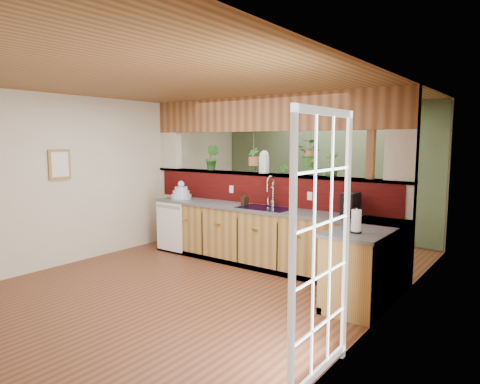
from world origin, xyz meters
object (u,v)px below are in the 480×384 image
Objects in this scene: dish_stack at (181,193)px; soap_dispenser at (245,199)px; paper_towel at (356,222)px; shelving_console at (301,210)px; coffee_maker at (350,206)px; glass_jar at (264,162)px; faucet at (271,190)px.

soap_dispenser is (1.33, 0.04, 0.01)m from dish_stack.
shelving_console is at bearing 126.89° from paper_towel.
coffee_maker is 0.89× the size of glass_jar.
glass_jar is (1.46, 0.39, 0.57)m from dish_stack.
glass_jar is at bearing 170.97° from coffee_maker.
shelving_console is (-2.35, 3.13, -0.52)m from paper_towel.
glass_jar reaches higher than coffee_maker.
faucet is at bearing 149.84° from paper_towel.
glass_jar reaches higher than faucet.
paper_towel is 0.19× the size of shelving_console.
coffee_maker is at bearing 1.07° from dish_stack.
paper_towel is at bearing -30.16° from faucet.
soap_dispenser is at bearing -109.55° from glass_jar.
glass_jar is at bearing 148.58° from paper_towel.
soap_dispenser is 2.32m from shelving_console.
dish_stack is 1.33m from soap_dispenser.
glass_jar is at bearing 14.86° from dish_stack.
soap_dispenser is at bearing 1.58° from dish_stack.
dish_stack is 1.61m from glass_jar.
shelving_console is (-0.21, 2.25, -0.50)m from soap_dispenser.
dish_stack is 1.11× the size of coffee_maker.
faucet reaches higher than paper_towel.
faucet is 1.75m from dish_stack.
paper_towel is (1.74, -1.01, -0.13)m from faucet.
paper_towel is 3.95m from shelving_console.
coffee_maker reaches higher than dish_stack.
glass_jar reaches higher than dish_stack.
shelving_console is at bearing 99.94° from glass_jar.
dish_stack is 0.25× the size of shelving_console.
dish_stack reaches higher than shelving_console.
coffee_maker reaches higher than paper_towel.
coffee_maker is at bearing 0.66° from soap_dispenser.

